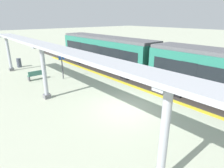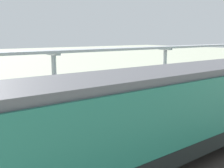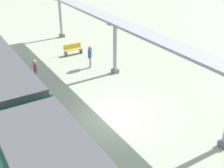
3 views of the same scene
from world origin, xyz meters
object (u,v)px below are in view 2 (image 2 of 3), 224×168
at_px(bench_mid_platform, 208,84).
at_px(platform_info_sign, 222,78).
at_px(passenger_by_the_benches, 34,106).
at_px(train_far_carriage, 156,118).
at_px(passenger_waiting_near_edge, 79,127).
at_px(canopy_pillar_third, 55,84).
at_px(canopy_pillar_second, 165,71).

height_order(bench_mid_platform, platform_info_sign, platform_info_sign).
bearing_deg(passenger_by_the_benches, train_far_carriage, -167.61).
relative_size(bench_mid_platform, passenger_waiting_near_edge, 0.95).
bearing_deg(bench_mid_platform, canopy_pillar_third, 86.12).
bearing_deg(canopy_pillar_second, platform_info_sign, -130.65).
distance_m(canopy_pillar_third, bench_mid_platform, 14.34).
xyz_separation_m(bench_mid_platform, passenger_waiting_near_edge, (-4.26, 15.75, 0.55)).
bearing_deg(canopy_pillar_second, bench_mid_platform, -101.65).
bearing_deg(train_far_carriage, passenger_by_the_benches, 12.39).
relative_size(canopy_pillar_third, bench_mid_platform, 2.42).
distance_m(train_far_carriage, passenger_by_the_benches, 7.33).
height_order(bench_mid_platform, passenger_waiting_near_edge, passenger_waiting_near_edge).
distance_m(canopy_pillar_third, passenger_by_the_benches, 2.18).
bearing_deg(train_far_carriage, platform_info_sign, -68.22).
bearing_deg(canopy_pillar_third, train_far_carriage, 178.83).
relative_size(canopy_pillar_second, bench_mid_platform, 2.42).
relative_size(platform_info_sign, passenger_waiting_near_edge, 1.39).
distance_m(platform_info_sign, passenger_waiting_near_edge, 14.66).
xyz_separation_m(train_far_carriage, bench_mid_platform, (7.21, -14.41, -1.39)).
xyz_separation_m(train_far_carriage, canopy_pillar_second, (8.17, -9.73, 0.02)).
distance_m(canopy_pillar_third, platform_info_sign, 13.30).
relative_size(train_far_carriage, canopy_pillar_third, 3.57).
distance_m(train_far_carriage, canopy_pillar_second, 12.70).
xyz_separation_m(canopy_pillar_second, canopy_pillar_third, (0.00, 9.56, 0.00)).
bearing_deg(canopy_pillar_third, canopy_pillar_second, -90.00).
relative_size(canopy_pillar_second, passenger_by_the_benches, 2.20).
bearing_deg(bench_mid_platform, canopy_pillar_second, 78.35).
xyz_separation_m(train_far_carriage, passenger_by_the_benches, (7.11, 1.56, -0.79)).
distance_m(train_far_carriage, platform_info_sign, 14.15).
distance_m(canopy_pillar_third, passenger_waiting_near_edge, 5.51).
bearing_deg(train_far_carriage, canopy_pillar_second, -49.97).
height_order(train_far_carriage, canopy_pillar_third, canopy_pillar_third).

